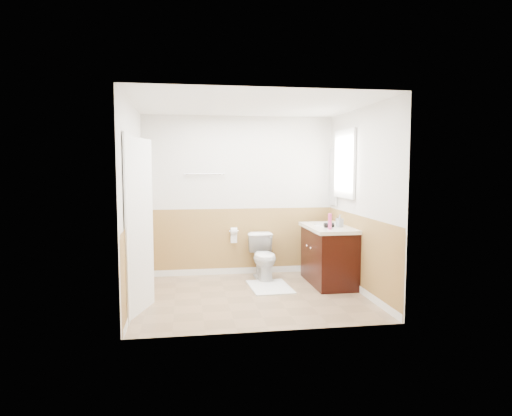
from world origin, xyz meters
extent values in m
plane|color=#8C7051|center=(0.00, 0.00, 0.00)|extent=(3.00, 3.00, 0.00)
plane|color=white|center=(0.00, 0.00, 2.50)|extent=(3.00, 3.00, 0.00)
plane|color=silver|center=(0.00, 1.30, 1.25)|extent=(3.00, 0.00, 3.00)
plane|color=silver|center=(0.00, -1.30, 1.25)|extent=(3.00, 0.00, 3.00)
plane|color=silver|center=(-1.50, 0.00, 1.25)|extent=(0.00, 3.00, 3.00)
plane|color=silver|center=(1.50, 0.00, 1.25)|extent=(0.00, 3.00, 3.00)
plane|color=#A78043|center=(0.00, 1.29, 0.50)|extent=(3.00, 0.00, 3.00)
plane|color=#A78043|center=(0.00, -1.29, 0.50)|extent=(3.00, 0.00, 3.00)
plane|color=#A78043|center=(-1.49, 0.00, 0.50)|extent=(0.00, 2.60, 2.60)
plane|color=#A78043|center=(1.49, 0.00, 0.50)|extent=(0.00, 2.60, 2.60)
imported|color=white|center=(0.32, 0.88, 0.34)|extent=(0.41, 0.69, 0.68)
cube|color=white|center=(0.32, 0.37, 0.01)|extent=(0.59, 0.82, 0.02)
cube|color=black|center=(1.21, 0.48, 0.40)|extent=(0.55, 1.10, 0.80)
sphere|color=silver|center=(0.91, 0.38, 0.55)|extent=(0.03, 0.03, 0.03)
sphere|color=silver|center=(0.91, 0.58, 0.55)|extent=(0.03, 0.03, 0.03)
cube|color=silver|center=(1.20, 0.48, 0.83)|extent=(0.60, 1.15, 0.05)
cylinder|color=white|center=(1.21, 0.63, 0.86)|extent=(0.36, 0.36, 0.02)
cylinder|color=silver|center=(1.39, 0.63, 0.92)|extent=(0.02, 0.02, 0.14)
cylinder|color=#D83783|center=(1.11, 0.14, 0.96)|extent=(0.05, 0.05, 0.22)
imported|color=#9399A5|center=(1.33, 0.37, 0.94)|extent=(0.10, 0.10, 0.18)
cylinder|color=black|center=(1.16, 0.33, 0.89)|extent=(0.14, 0.07, 0.07)
cylinder|color=black|center=(1.13, 0.34, 0.86)|extent=(0.03, 0.03, 0.07)
cube|color=silver|center=(1.48, 1.10, 1.55)|extent=(0.02, 0.35, 0.90)
cube|color=white|center=(1.47, 0.59, 1.75)|extent=(0.04, 0.80, 1.00)
cube|color=white|center=(1.49, 0.59, 1.75)|extent=(0.01, 0.70, 0.90)
cube|color=white|center=(-1.40, -0.45, 1.02)|extent=(0.29, 0.78, 2.04)
cube|color=white|center=(-1.48, -0.45, 1.03)|extent=(0.02, 0.92, 2.10)
sphere|color=silver|center=(-1.34, -0.12, 0.95)|extent=(0.06, 0.06, 0.06)
cylinder|color=silver|center=(-0.55, 1.25, 1.60)|extent=(0.62, 0.02, 0.02)
cylinder|color=silver|center=(-0.10, 1.23, 0.70)|extent=(0.14, 0.02, 0.02)
cylinder|color=white|center=(-0.10, 1.23, 0.70)|extent=(0.10, 0.11, 0.11)
cube|color=white|center=(-0.10, 1.23, 0.59)|extent=(0.10, 0.01, 0.16)
camera|label=1|loc=(-0.85, -5.80, 1.71)|focal=31.74mm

